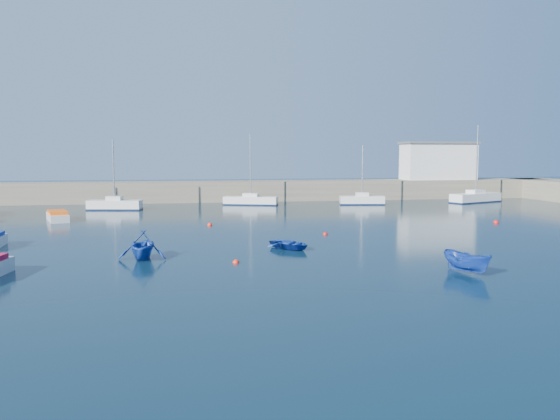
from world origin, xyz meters
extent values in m
plane|color=#0B2130|center=(0.00, 0.00, 0.00)|extent=(220.00, 220.00, 0.00)
cube|color=#716A56|center=(0.00, 46.00, 1.30)|extent=(96.00, 4.50, 2.60)
cube|color=silver|center=(30.00, 46.00, 5.10)|extent=(10.00, 4.00, 5.00)
cube|color=silver|center=(-12.95, 36.34, 0.54)|extent=(6.06, 2.72, 1.09)
cylinder|color=#B7BABC|center=(-12.95, 36.34, 4.45)|extent=(0.16, 0.16, 6.73)
cube|color=silver|center=(2.66, 39.86, 0.51)|extent=(6.78, 3.79, 1.02)
cylinder|color=#B7BABC|center=(2.66, 39.86, 4.78)|extent=(0.15, 0.15, 7.52)
cube|color=silver|center=(16.17, 37.82, 0.53)|extent=(5.54, 2.33, 1.06)
cylinder|color=#B7BABC|center=(16.17, 37.82, 4.15)|extent=(0.16, 0.16, 6.18)
cube|color=silver|center=(31.57, 38.38, 0.58)|extent=(7.77, 4.76, 1.16)
cylinder|color=#B7BABC|center=(31.57, 38.38, 5.49)|extent=(0.17, 0.17, 8.66)
cube|color=silver|center=(-16.94, 27.03, 0.34)|extent=(2.91, 4.80, 0.68)
cube|color=#FC5B0E|center=(-16.94, 27.03, 0.81)|extent=(2.48, 3.70, 0.25)
imported|color=#173A9E|center=(1.46, 8.40, 0.31)|extent=(3.54, 3.71, 0.63)
imported|color=#173A9E|center=(-7.73, 6.46, 0.85)|extent=(3.07, 3.47, 1.69)
imported|color=#173A9E|center=(9.16, -0.34, 0.58)|extent=(2.05, 3.19, 1.15)
sphere|color=#FF280D|center=(-2.43, 4.43, 0.00)|extent=(0.38, 0.38, 0.38)
sphere|color=red|center=(5.37, 14.24, 0.00)|extent=(0.39, 0.39, 0.39)
sphere|color=#FF280D|center=(-3.15, 21.25, 0.00)|extent=(0.45, 0.45, 0.45)
sphere|color=red|center=(22.37, 18.57, 0.00)|extent=(0.50, 0.50, 0.50)
camera|label=1|loc=(-5.21, -26.09, 6.15)|focal=35.00mm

